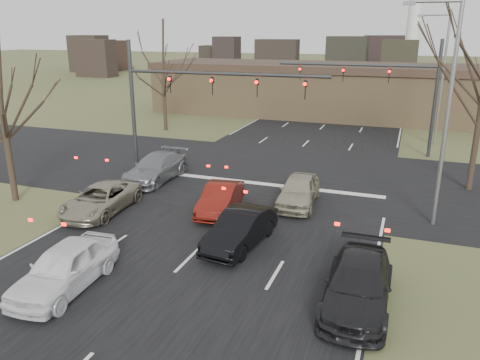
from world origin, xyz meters
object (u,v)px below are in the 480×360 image
object	(u,v)px
streetlight_right_near	(445,102)
car_grey_ahead	(156,168)
building	(356,91)
car_white_sedan	(65,267)
mast_arm_far	(393,83)
mast_arm_near	(180,92)
car_charcoal_sedan	(358,284)
car_red_ahead	(220,198)
car_black_hatch	(240,229)
streetlight_right_far	(441,72)
car_silver_suv	(101,199)
car_silver_ahead	(299,191)

from	to	relation	value
streetlight_right_near	car_grey_ahead	world-z (taller)	streetlight_right_near
car_grey_ahead	building	bearing A→B (deg)	72.72
building	streetlight_right_near	world-z (taller)	streetlight_right_near
car_white_sedan	mast_arm_far	bearing A→B (deg)	64.97
mast_arm_near	car_grey_ahead	size ratio (longest dim) A/B	2.29
car_charcoal_sedan	car_red_ahead	distance (m)	9.43
car_black_hatch	streetlight_right_far	bearing A→B (deg)	76.59
car_silver_suv	building	bearing A→B (deg)	71.84
building	car_black_hatch	distance (m)	33.16
building	car_silver_suv	world-z (taller)	building
mast_arm_near	car_red_ahead	xyz separation A→B (m)	(4.49, -4.87, -4.38)
building	car_charcoal_sedan	world-z (taller)	building
streetlight_right_far	car_charcoal_sedan	size ratio (longest dim) A/B	1.98
streetlight_right_near	streetlight_right_far	size ratio (longest dim) A/B	1.00
mast_arm_far	car_white_sedan	xyz separation A→B (m)	(-9.18, -23.29, -4.23)
car_silver_ahead	car_charcoal_sedan	bearing A→B (deg)	-68.44
car_black_hatch	car_silver_suv	bearing A→B (deg)	177.33
mast_arm_near	mast_arm_far	size ratio (longest dim) A/B	1.09
building	mast_arm_far	size ratio (longest dim) A/B	3.81
building	car_charcoal_sedan	size ratio (longest dim) A/B	8.42
streetlight_right_near	car_silver_suv	distance (m)	16.27
car_white_sedan	car_black_hatch	xyz separation A→B (m)	(4.47, 5.20, -0.05)
building	car_grey_ahead	distance (m)	27.74
car_white_sedan	car_charcoal_sedan	distance (m)	9.79
building	streetlight_right_near	bearing A→B (deg)	-76.31
mast_arm_far	streetlight_right_near	world-z (taller)	streetlight_right_near
car_silver_suv	car_silver_ahead	xyz separation A→B (m)	(8.78, 4.31, 0.09)
car_silver_suv	car_charcoal_sedan	bearing A→B (deg)	-21.33
streetlight_right_far	car_charcoal_sedan	bearing A→B (deg)	-96.46
streetlight_right_far	building	bearing A→B (deg)	123.65
car_charcoal_sedan	car_grey_ahead	distance (m)	15.93
mast_arm_far	car_grey_ahead	bearing A→B (deg)	-137.53
building	streetlight_right_far	distance (m)	13.53
mast_arm_near	mast_arm_far	xyz separation A→B (m)	(11.41, 10.00, -0.06)
streetlight_right_near	car_black_hatch	world-z (taller)	streetlight_right_near
mast_arm_far	streetlight_right_near	bearing A→B (deg)	-78.53
car_silver_suv	car_grey_ahead	size ratio (longest dim) A/B	0.92
mast_arm_far	car_black_hatch	bearing A→B (deg)	-104.61
mast_arm_far	car_red_ahead	world-z (taller)	mast_arm_far
mast_arm_near	car_charcoal_sedan	xyz separation A→B (m)	(11.73, -10.92, -4.34)
car_white_sedan	car_charcoal_sedan	size ratio (longest dim) A/B	0.91
car_silver_suv	car_black_hatch	size ratio (longest dim) A/B	1.09
car_black_hatch	car_charcoal_sedan	xyz separation A→B (m)	(5.03, -2.82, -0.00)
car_charcoal_sedan	car_red_ahead	size ratio (longest dim) A/B	1.19
streetlight_right_far	car_silver_ahead	world-z (taller)	streetlight_right_far
streetlight_right_far	car_silver_suv	size ratio (longest dim) A/B	2.06
mast_arm_far	car_silver_ahead	xyz separation A→B (m)	(-3.59, -12.60, -4.25)
car_black_hatch	streetlight_right_near	bearing A→B (deg)	40.87
building	car_silver_suv	bearing A→B (deg)	-104.39
mast_arm_far	streetlight_right_far	xyz separation A→B (m)	(3.14, 4.00, 0.57)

